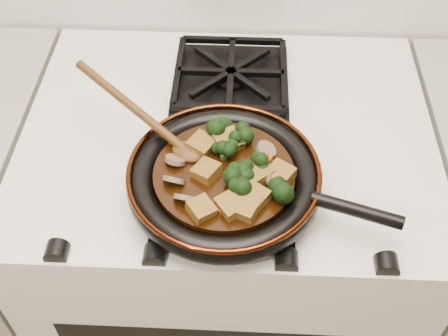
{
  "coord_description": "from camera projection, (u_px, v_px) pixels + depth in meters",
  "views": [
    {
      "loc": [
        0.03,
        0.96,
        1.63
      ],
      "look_at": [
        -0.0,
        1.54,
        0.97
      ],
      "focal_mm": 45.0,
      "sensor_mm": 36.0,
      "label": 1
    }
  ],
  "objects": [
    {
      "name": "carrot_coin_2",
      "position": [
        223.0,
        204.0,
        0.84
      ],
      "size": [
        0.03,
        0.03,
        0.01
      ],
      "primitive_type": "cylinder",
      "rotation": [
        0.05,
        -0.19,
        0.0
      ],
      "color": "#C93D05",
      "rests_on": "braising_sauce"
    },
    {
      "name": "tofu_cube_2",
      "position": [
        252.0,
        198.0,
        0.85
      ],
      "size": [
        0.06,
        0.06,
        0.03
      ],
      "primitive_type": "cube",
      "rotation": [
        -0.01,
        -0.07,
        0.94
      ],
      "color": "brown",
      "rests_on": "braising_sauce"
    },
    {
      "name": "skillet",
      "position": [
        225.0,
        179.0,
        0.9
      ],
      "size": [
        0.43,
        0.31,
        0.05
      ],
      "rotation": [
        0.0,
        0.0,
        -0.31
      ],
      "color": "black",
      "rests_on": "burner_grate_front"
    },
    {
      "name": "stove",
      "position": [
        227.0,
        260.0,
        1.38
      ],
      "size": [
        0.76,
        0.6,
        0.9
      ],
      "primitive_type": "cube",
      "color": "silver",
      "rests_on": "ground"
    },
    {
      "name": "broccoli_floret_0",
      "position": [
        243.0,
        138.0,
        0.93
      ],
      "size": [
        0.08,
        0.07,
        0.06
      ],
      "primitive_type": null,
      "rotation": [
        -0.01,
        -0.15,
        2.87
      ],
      "color": "black",
      "rests_on": "braising_sauce"
    },
    {
      "name": "mushroom_slice_1",
      "position": [
        266.0,
        150.0,
        0.91
      ],
      "size": [
        0.04,
        0.04,
        0.02
      ],
      "primitive_type": "cylinder",
      "rotation": [
        0.41,
        0.0,
        1.48
      ],
      "color": "brown",
      "rests_on": "braising_sauce"
    },
    {
      "name": "carrot_coin_1",
      "position": [
        235.0,
        143.0,
        0.93
      ],
      "size": [
        0.03,
        0.03,
        0.02
      ],
      "primitive_type": "cylinder",
      "rotation": [
        0.09,
        -0.23,
        0.0
      ],
      "color": "#C93D05",
      "rests_on": "braising_sauce"
    },
    {
      "name": "tofu_cube_4",
      "position": [
        202.0,
        145.0,
        0.92
      ],
      "size": [
        0.05,
        0.05,
        0.03
      ],
      "primitive_type": "cube",
      "rotation": [
        0.04,
        -0.09,
        2.61
      ],
      "color": "brown",
      "rests_on": "braising_sauce"
    },
    {
      "name": "tofu_cube_8",
      "position": [
        257.0,
        174.0,
        0.88
      ],
      "size": [
        0.06,
        0.06,
        0.03
      ],
      "primitive_type": "cube",
      "rotation": [
        -0.08,
        -0.03,
        0.66
      ],
      "color": "brown",
      "rests_on": "braising_sauce"
    },
    {
      "name": "broccoli_floret_5",
      "position": [
        254.0,
        163.0,
        0.89
      ],
      "size": [
        0.07,
        0.08,
        0.06
      ],
      "primitive_type": null,
      "rotation": [
        0.17,
        -0.02,
        2.82
      ],
      "color": "black",
      "rests_on": "braising_sauce"
    },
    {
      "name": "broccoli_floret_3",
      "position": [
        241.0,
        178.0,
        0.87
      ],
      "size": [
        0.07,
        0.07,
        0.07
      ],
      "primitive_type": null,
      "rotation": [
        -0.13,
        0.16,
        3.02
      ],
      "color": "black",
      "rests_on": "braising_sauce"
    },
    {
      "name": "burner_grate_back",
      "position": [
        231.0,
        76.0,
        1.12
      ],
      "size": [
        0.23,
        0.23,
        0.03
      ],
      "primitive_type": null,
      "color": "black",
      "rests_on": "stove"
    },
    {
      "name": "carrot_coin_0",
      "position": [
        227.0,
        204.0,
        0.84
      ],
      "size": [
        0.03,
        0.03,
        0.02
      ],
      "primitive_type": "cylinder",
      "rotation": [
        -0.28,
        0.07,
        0.0
      ],
      "color": "#C93D05",
      "rests_on": "braising_sauce"
    },
    {
      "name": "braising_sauce",
      "position": [
        224.0,
        177.0,
        0.9
      ],
      "size": [
        0.23,
        0.23,
        0.02
      ],
      "primitive_type": "cylinder",
      "color": "black",
      "rests_on": "skillet"
    },
    {
      "name": "mushroom_slice_3",
      "position": [
        174.0,
        180.0,
        0.87
      ],
      "size": [
        0.04,
        0.04,
        0.03
      ],
      "primitive_type": "cylinder",
      "rotation": [
        0.9,
        0.0,
        2.89
      ],
      "color": "brown",
      "rests_on": "braising_sauce"
    },
    {
      "name": "wooden_spoon",
      "position": [
        155.0,
        125.0,
        0.93
      ],
      "size": [
        0.14,
        0.11,
        0.25
      ],
      "rotation": [
        0.0,
        0.0,
        2.53
      ],
      "color": "#492B0F",
      "rests_on": "braising_sauce"
    },
    {
      "name": "broccoli_floret_6",
      "position": [
        277.0,
        190.0,
        0.85
      ],
      "size": [
        0.09,
        0.09,
        0.07
      ],
      "primitive_type": null,
      "rotation": [
        0.16,
        0.09,
        0.56
      ],
      "color": "black",
      "rests_on": "braising_sauce"
    },
    {
      "name": "tofu_cube_9",
      "position": [
        232.0,
        205.0,
        0.84
      ],
      "size": [
        0.06,
        0.06,
        0.02
      ],
      "primitive_type": "cube",
      "rotation": [
        0.01,
        -0.06,
        0.63
      ],
      "color": "brown",
      "rests_on": "braising_sauce"
    },
    {
      "name": "mushroom_slice_4",
      "position": [
        186.0,
        198.0,
        0.85
      ],
      "size": [
        0.04,
        0.03,
        0.03
      ],
      "primitive_type": "cylinder",
      "rotation": [
        0.93,
        0.0,
        2.97
      ],
      "color": "brown",
      "rests_on": "braising_sauce"
    },
    {
      "name": "tofu_cube_3",
      "position": [
        206.0,
        171.0,
        0.88
      ],
      "size": [
        0.05,
        0.05,
        0.02
      ],
      "primitive_type": "cube",
      "rotation": [
        0.01,
        0.12,
        2.57
      ],
      "color": "brown",
      "rests_on": "braising_sauce"
    },
    {
      "name": "tofu_cube_5",
      "position": [
        279.0,
        175.0,
        0.88
      ],
      "size": [
        0.06,
        0.06,
        0.02
      ],
      "primitive_type": "cube",
      "rotation": [
        -0.01,
        -0.04,
        0.95
      ],
      "color": "brown",
      "rests_on": "braising_sauce"
    },
    {
      "name": "tofu_cube_10",
      "position": [
        245.0,
        206.0,
        0.84
      ],
      "size": [
        0.06,
        0.06,
        0.03
      ],
      "primitive_type": "cube",
      "rotation": [
        -0.02,
        -0.08,
        1.14
      ],
      "color": "brown",
      "rests_on": "braising_sauce"
    },
    {
      "name": "tofu_cube_7",
      "position": [
        201.0,
        209.0,
        0.83
      ],
      "size": [
        0.05,
        0.05,
        0.03
      ],
      "primitive_type": "cube",
      "rotation": [
        0.08,
        -0.09,
        2.2
      ],
      "color": "brown",
      "rests_on": "braising_sauce"
    },
    {
      "name": "carrot_coin_3",
      "position": [
        264.0,
        159.0,
        0.9
      ],
      "size": [
        0.03,
        0.03,
        0.02
      ],
      "primitive_type": "cylinder",
      "rotation": [
        -0.08,
        -0.25,
        0.0
      ],
      "color": "#C93D05",
      "rests_on": "braising_sauce"
    },
    {
      "name": "mushroom_slice_2",
      "position": [
        274.0,
        180.0,
        0.87
      ],
      "size": [
        0.03,
        0.04,
        0.03
      ],
      "primitive_type": "cylinder",
      "rotation": [
        0.97,
        0.0,
        1.26
      ],
      "color": "brown",
      "rests_on": "braising_sauce"
    },
    {
      "name": "broccoli_floret_2",
      "position": [
        224.0,
        154.0,
        0.9
      ],
      "size": [
        0.07,
        0.08,
        0.06
      ],
      "primitive_type": null,
      "rotation": [
        0.13,
        -0.04,
        0.62
      ],
      "color": "black",
      "rests_on": "braising_sauce"
    },
    {
      "name": "tofu_cube_1",
      "position": [
        253.0,
        176.0,
        0.88
      ],
      "size": [
        0.06,
        0.06,
        0.03
      ],
      "primitive_type": "cube",
      "rotation": [
        -0.11,
        0.05,
        2.26
      ],
      "color": "brown",
      "rests_on": "braising_sauce"
    },
    {
      "name": "broccoli_floret_1",
      "position": [
        239.0,
        186.0,
        0.86
      ],
      "size": [
        0.09,
        0.09,
        0.07
      ],
      "primitive_type": null,
      "rotation": [
        0.11,
        0.23,
        2.64
      ],
      "color": "black",
      "rests_on": "braising_sauce"
    },
    {
      "name": "mushroom_slice_0",
      "position": [
        175.0,
        160.0,
        0.9
      ],
      "size": [
        0.04,
        0.04,
        0.02
      ],
      "primitive_type": "cylinder",
      "rotation": [
        0.52,
        0.0,
        2.72
      ],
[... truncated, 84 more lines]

